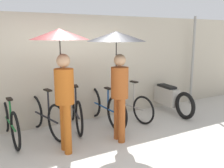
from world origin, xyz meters
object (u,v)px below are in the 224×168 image
parked_bicycle_1 (45,116)px  parked_bicycle_2 (75,110)px  parked_bicycle_3 (104,106)px  parked_bicycle_0 (9,121)px  pedestrian_center (117,54)px  parked_bicycle_4 (128,104)px  pedestrian_leading (61,57)px  motorcycle (166,97)px

parked_bicycle_1 → parked_bicycle_2: parked_bicycle_1 is taller
parked_bicycle_3 → parked_bicycle_0: bearing=86.0°
parked_bicycle_2 → pedestrian_center: bearing=-141.7°
parked_bicycle_0 → parked_bicycle_4: bearing=-94.4°
parked_bicycle_0 → parked_bicycle_1: size_ratio=1.01×
parked_bicycle_1 → parked_bicycle_3: 1.33m
parked_bicycle_2 → pedestrian_leading: size_ratio=0.81×
parked_bicycle_3 → parked_bicycle_2: bearing=80.9°
parked_bicycle_2 → pedestrian_leading: (-0.55, -0.93, 1.25)m
parked_bicycle_4 → parked_bicycle_2: bearing=76.7°
motorcycle → parked_bicycle_1: bearing=94.1°
pedestrian_center → parked_bicycle_1: bearing=144.7°
parked_bicycle_2 → pedestrian_leading: pedestrian_leading is taller
parked_bicycle_2 → parked_bicycle_3: 0.67m
pedestrian_leading → parked_bicycle_3: bearing=35.4°
parked_bicycle_1 → parked_bicycle_2: 0.67m
parked_bicycle_3 → motorcycle: parked_bicycle_3 is taller
parked_bicycle_4 → motorcycle: size_ratio=0.77×
parked_bicycle_3 → parked_bicycle_4: (0.66, -0.01, -0.04)m
motorcycle → parked_bicycle_0: bearing=93.4°
parked_bicycle_1 → motorcycle: parked_bicycle_1 is taller
parked_bicycle_0 → pedestrian_leading: 1.74m
parked_bicycle_2 → motorcycle: (2.52, -0.07, 0.00)m
pedestrian_leading → motorcycle: pedestrian_leading is taller
parked_bicycle_2 → parked_bicycle_4: (1.32, -0.09, -0.03)m
pedestrian_leading → pedestrian_center: 1.04m
parked_bicycle_1 → pedestrian_leading: pedestrian_leading is taller
parked_bicycle_3 → pedestrian_leading: bearing=122.7°
parked_bicycle_1 → parked_bicycle_4: parked_bicycle_1 is taller
parked_bicycle_1 → pedestrian_center: pedestrian_center is taller
parked_bicycle_0 → motorcycle: 3.85m
parked_bicycle_2 → motorcycle: size_ratio=0.81×
pedestrian_leading → motorcycle: bearing=16.1°
parked_bicycle_1 → parked_bicycle_4: bearing=-102.8°
pedestrian_center → parked_bicycle_0: bearing=155.2°
parked_bicycle_0 → parked_bicycle_2: (1.33, 0.01, 0.01)m
parked_bicycle_0 → parked_bicycle_4: size_ratio=1.07×
pedestrian_center → parked_bicycle_4: bearing=49.9°
parked_bicycle_2 → parked_bicycle_3: size_ratio=0.92×
parked_bicycle_1 → motorcycle: 3.19m
parked_bicycle_3 → pedestrian_leading: size_ratio=0.88×
parked_bicycle_2 → parked_bicycle_3: parked_bicycle_3 is taller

